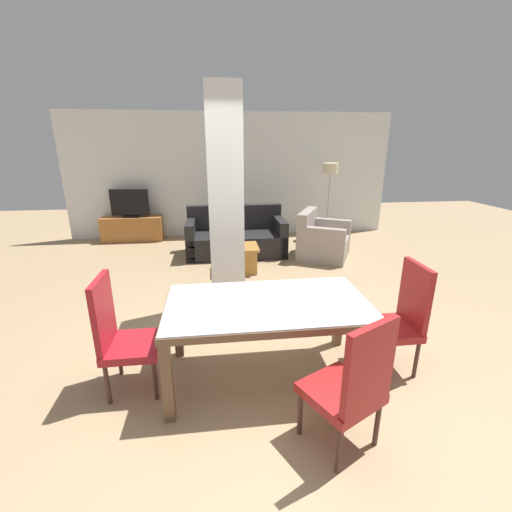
{
  "coord_description": "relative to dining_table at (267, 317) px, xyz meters",
  "views": [
    {
      "loc": [
        -0.43,
        -2.64,
        2.06
      ],
      "look_at": [
        0.0,
        0.81,
        0.91
      ],
      "focal_mm": 24.0,
      "sensor_mm": 36.0,
      "label": 1
    }
  ],
  "objects": [
    {
      "name": "ground_plane",
      "position": [
        0.0,
        0.0,
        -0.61
      ],
      "size": [
        18.0,
        18.0,
        0.0
      ],
      "primitive_type": "plane",
      "color": "#A1855F"
    },
    {
      "name": "back_wall",
      "position": [
        -0.0,
        5.21,
        0.74
      ],
      "size": [
        7.2,
        0.09,
        2.7
      ],
      "color": "silver",
      "rests_on": "ground_plane"
    },
    {
      "name": "divider_pillar",
      "position": [
        -0.28,
        1.47,
        0.74
      ],
      "size": [
        0.41,
        0.3,
        2.7
      ],
      "color": "silver",
      "rests_on": "ground_plane"
    },
    {
      "name": "dining_table",
      "position": [
        0.0,
        0.0,
        0.0
      ],
      "size": [
        1.75,
        0.96,
        0.76
      ],
      "color": "brown",
      "rests_on": "ground_plane"
    },
    {
      "name": "dining_chair_head_left",
      "position": [
        -1.25,
        0.0,
        -0.07
      ],
      "size": [
        0.46,
        0.46,
        1.04
      ],
      "rotation": [
        0.0,
        0.0,
        -1.57
      ],
      "color": "maroon",
      "rests_on": "ground_plane"
    },
    {
      "name": "dining_chair_near_right",
      "position": [
        0.44,
        -0.85,
        -0.07
      ],
      "size": [
        0.62,
        0.62,
        1.04
      ],
      "rotation": [
        0.0,
        0.0,
        0.47
      ],
      "color": "maroon",
      "rests_on": "ground_plane"
    },
    {
      "name": "dining_chair_head_right",
      "position": [
        1.24,
        0.0,
        -0.07
      ],
      "size": [
        0.46,
        0.46,
        1.04
      ],
      "rotation": [
        0.0,
        0.0,
        1.57
      ],
      "color": "maroon",
      "rests_on": "ground_plane"
    },
    {
      "name": "sofa",
      "position": [
        -0.03,
        3.74,
        -0.31
      ],
      "size": [
        1.85,
        0.93,
        0.9
      ],
      "rotation": [
        0.0,
        0.0,
        3.14
      ],
      "color": "black",
      "rests_on": "ground_plane"
    },
    {
      "name": "armchair",
      "position": [
        1.55,
        3.31,
        -0.31
      ],
      "size": [
        1.19,
        1.22,
        0.87
      ],
      "rotation": [
        0.0,
        0.0,
        4.23
      ],
      "color": "gray",
      "rests_on": "ground_plane"
    },
    {
      "name": "coffee_table",
      "position": [
        -0.04,
        2.76,
        -0.39
      ],
      "size": [
        0.63,
        0.56,
        0.44
      ],
      "color": "#A67132",
      "rests_on": "ground_plane"
    },
    {
      "name": "bottle",
      "position": [
        -0.21,
        2.64,
        -0.07
      ],
      "size": [
        0.07,
        0.07,
        0.27
      ],
      "color": "#4C2D14",
      "rests_on": "coffee_table"
    },
    {
      "name": "tv_stand",
      "position": [
        -2.21,
        4.93,
        -0.34
      ],
      "size": [
        1.28,
        0.4,
        0.53
      ],
      "color": "#AA682F",
      "rests_on": "ground_plane"
    },
    {
      "name": "tv_screen",
      "position": [
        -2.21,
        4.93,
        0.21
      ],
      "size": [
        0.82,
        0.24,
        0.59
      ],
      "rotation": [
        0.0,
        0.0,
        3.02
      ],
      "color": "black",
      "rests_on": "tv_stand"
    },
    {
      "name": "floor_lamp",
      "position": [
        2.09,
        4.64,
        0.77
      ],
      "size": [
        0.32,
        0.32,
        1.65
      ],
      "color": "#B7B7BC",
      "rests_on": "ground_plane"
    }
  ]
}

